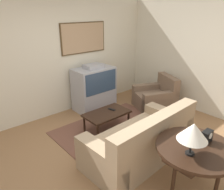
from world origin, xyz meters
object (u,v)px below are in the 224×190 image
object	(u,v)px
tv	(94,88)
mantel_clock	(207,136)
armchair	(156,98)
coffee_table	(107,114)
couch	(141,142)
console_table	(196,151)
table_lamp	(193,132)

from	to	relation	value
tv	mantel_clock	size ratio (longest dim) A/B	6.84
armchair	coffee_table	bearing A→B (deg)	-64.23
couch	coffee_table	xyz separation A→B (m)	(0.15, 1.08, 0.04)
tv	mantel_clock	xyz separation A→B (m)	(-0.41, -3.07, 0.27)
console_table	mantel_clock	xyz separation A→B (m)	(0.20, -0.02, 0.15)
tv	couch	size ratio (longest dim) A/B	0.58
couch	console_table	xyz separation A→B (m)	(-0.02, -0.95, 0.35)
tv	armchair	world-z (taller)	tv
coffee_table	tv	bearing A→B (deg)	66.66
tv	mantel_clock	bearing A→B (deg)	-97.68
couch	console_table	world-z (taller)	couch
armchair	console_table	world-z (taller)	armchair
console_table	table_lamp	bearing A→B (deg)	-174.66
couch	coffee_table	distance (m)	1.10
couch	console_table	distance (m)	1.01
coffee_table	mantel_clock	xyz separation A→B (m)	(0.03, -2.05, 0.45)
tv	coffee_table	bearing A→B (deg)	-113.34
couch	mantel_clock	world-z (taller)	couch
couch	tv	bearing A→B (deg)	-107.95
console_table	couch	bearing A→B (deg)	88.56
couch	armchair	world-z (taller)	couch
mantel_clock	console_table	bearing A→B (deg)	174.49
couch	table_lamp	bearing A→B (deg)	74.69
table_lamp	tv	bearing A→B (deg)	75.08
armchair	coffee_table	size ratio (longest dim) A/B	1.26
console_table	mantel_clock	distance (m)	0.25
tv	console_table	distance (m)	3.12
armchair	couch	bearing A→B (deg)	-33.83
console_table	tv	bearing A→B (deg)	78.57
console_table	table_lamp	distance (m)	0.43
armchair	coffee_table	distance (m)	1.66
tv	couch	distance (m)	2.20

